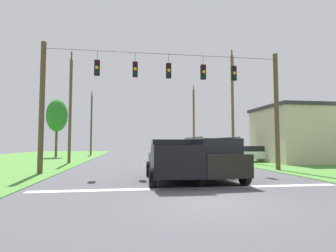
{
  "coord_description": "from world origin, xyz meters",
  "views": [
    {
      "loc": [
        -2.48,
        -7.82,
        1.76
      ],
      "look_at": [
        -0.05,
        8.74,
        2.86
      ],
      "focal_mm": 28.44,
      "sensor_mm": 36.0,
      "label": 1
    }
  ],
  "objects_px": {
    "utility_pole_far_right": "(194,121)",
    "utility_pole_mid_left": "(70,108)",
    "overhead_signal_span": "(167,101)",
    "utility_pole_far_left": "(91,124)",
    "utility_pole_mid_right": "(233,105)",
    "tree_roadside_right": "(57,116)",
    "roadside_store": "(318,134)",
    "distant_car_crossing_white": "(250,154)",
    "suv_black": "(209,158)",
    "pickup_truck": "(171,160)"
  },
  "relations": [
    {
      "from": "utility_pole_far_right",
      "to": "utility_pole_mid_left",
      "type": "relative_size",
      "value": 1.08
    },
    {
      "from": "overhead_signal_span",
      "to": "utility_pole_far_left",
      "type": "bearing_deg",
      "value": 107.8
    },
    {
      "from": "overhead_signal_span",
      "to": "utility_pole_mid_right",
      "type": "distance_m",
      "value": 12.03
    },
    {
      "from": "tree_roadside_right",
      "to": "roadside_store",
      "type": "height_order",
      "value": "tree_roadside_right"
    },
    {
      "from": "utility_pole_mid_right",
      "to": "tree_roadside_right",
      "type": "relative_size",
      "value": 1.51
    },
    {
      "from": "overhead_signal_span",
      "to": "tree_roadside_right",
      "type": "relative_size",
      "value": 2.03
    },
    {
      "from": "distant_car_crossing_white",
      "to": "utility_pole_mid_left",
      "type": "distance_m",
      "value": 17.33
    },
    {
      "from": "utility_pole_mid_right",
      "to": "utility_pole_far_left",
      "type": "height_order",
      "value": "utility_pole_mid_right"
    },
    {
      "from": "utility_pole_mid_left",
      "to": "utility_pole_mid_right",
      "type": "bearing_deg",
      "value": 1.5
    },
    {
      "from": "suv_black",
      "to": "tree_roadside_right",
      "type": "height_order",
      "value": "tree_roadside_right"
    },
    {
      "from": "utility_pole_mid_right",
      "to": "utility_pole_mid_left",
      "type": "bearing_deg",
      "value": -178.5
    },
    {
      "from": "pickup_truck",
      "to": "tree_roadside_right",
      "type": "distance_m",
      "value": 25.99
    },
    {
      "from": "pickup_truck",
      "to": "utility_pole_mid_right",
      "type": "height_order",
      "value": "utility_pole_mid_right"
    },
    {
      "from": "utility_pole_far_left",
      "to": "tree_roadside_right",
      "type": "distance_m",
      "value": 6.85
    },
    {
      "from": "roadside_store",
      "to": "utility_pole_mid_left",
      "type": "bearing_deg",
      "value": 175.38
    },
    {
      "from": "overhead_signal_span",
      "to": "utility_pole_mid_right",
      "type": "xyz_separation_m",
      "value": [
        7.95,
        8.94,
        1.23
      ]
    },
    {
      "from": "pickup_truck",
      "to": "tree_roadside_right",
      "type": "relative_size",
      "value": 0.73
    },
    {
      "from": "tree_roadside_right",
      "to": "utility_pole_mid_left",
      "type": "bearing_deg",
      "value": -70.01
    },
    {
      "from": "distant_car_crossing_white",
      "to": "pickup_truck",
      "type": "bearing_deg",
      "value": -129.61
    },
    {
      "from": "utility_pole_mid_left",
      "to": "roadside_store",
      "type": "relative_size",
      "value": 0.91
    },
    {
      "from": "suv_black",
      "to": "utility_pole_mid_left",
      "type": "relative_size",
      "value": 0.48
    },
    {
      "from": "pickup_truck",
      "to": "suv_black",
      "type": "bearing_deg",
      "value": -10.63
    },
    {
      "from": "pickup_truck",
      "to": "utility_pole_far_right",
      "type": "relative_size",
      "value": 0.5
    },
    {
      "from": "tree_roadside_right",
      "to": "utility_pole_far_right",
      "type": "bearing_deg",
      "value": 14.87
    },
    {
      "from": "overhead_signal_span",
      "to": "utility_pole_far_left",
      "type": "distance_m",
      "value": 26.38
    },
    {
      "from": "utility_pole_far_left",
      "to": "tree_roadside_right",
      "type": "bearing_deg",
      "value": -120.77
    },
    {
      "from": "utility_pole_mid_left",
      "to": "utility_pole_far_left",
      "type": "height_order",
      "value": "utility_pole_mid_left"
    },
    {
      "from": "utility_pole_far_right",
      "to": "utility_pole_far_left",
      "type": "relative_size",
      "value": 1.14
    },
    {
      "from": "tree_roadside_right",
      "to": "roadside_store",
      "type": "bearing_deg",
      "value": -24.88
    },
    {
      "from": "distant_car_crossing_white",
      "to": "roadside_store",
      "type": "relative_size",
      "value": 0.39
    },
    {
      "from": "utility_pole_mid_right",
      "to": "tree_roadside_right",
      "type": "height_order",
      "value": "utility_pole_mid_right"
    },
    {
      "from": "overhead_signal_span",
      "to": "suv_black",
      "type": "xyz_separation_m",
      "value": [
        1.44,
        -4.12,
        -3.4
      ]
    },
    {
      "from": "pickup_truck",
      "to": "tree_roadside_right",
      "type": "xyz_separation_m",
      "value": [
        -11.22,
        23.03,
        4.36
      ]
    },
    {
      "from": "tree_roadside_right",
      "to": "pickup_truck",
      "type": "bearing_deg",
      "value": -64.03
    },
    {
      "from": "suv_black",
      "to": "tree_roadside_right",
      "type": "bearing_deg",
      "value": 119.08
    },
    {
      "from": "pickup_truck",
      "to": "utility_pole_mid_right",
      "type": "xyz_separation_m",
      "value": [
        8.28,
        12.73,
        4.72
      ]
    },
    {
      "from": "suv_black",
      "to": "utility_pole_far_right",
      "type": "distance_m",
      "value": 29.48
    },
    {
      "from": "pickup_truck",
      "to": "distant_car_crossing_white",
      "type": "height_order",
      "value": "pickup_truck"
    },
    {
      "from": "utility_pole_far_left",
      "to": "overhead_signal_span",
      "type": "bearing_deg",
      "value": -72.2
    },
    {
      "from": "suv_black",
      "to": "utility_pole_far_left",
      "type": "distance_m",
      "value": 30.96
    },
    {
      "from": "utility_pole_far_right",
      "to": "suv_black",
      "type": "bearing_deg",
      "value": -102.46
    },
    {
      "from": "distant_car_crossing_white",
      "to": "tree_roadside_right",
      "type": "distance_m",
      "value": 24.15
    },
    {
      "from": "roadside_store",
      "to": "pickup_truck",
      "type": "bearing_deg",
      "value": -146.76
    },
    {
      "from": "suv_black",
      "to": "utility_pole_mid_left",
      "type": "bearing_deg",
      "value": 125.72
    },
    {
      "from": "pickup_truck",
      "to": "utility_pole_far_left",
      "type": "height_order",
      "value": "utility_pole_far_left"
    },
    {
      "from": "utility_pole_mid_right",
      "to": "distant_car_crossing_white",
      "type": "bearing_deg",
      "value": -46.41
    },
    {
      "from": "pickup_truck",
      "to": "distant_car_crossing_white",
      "type": "xyz_separation_m",
      "value": [
        9.49,
        11.46,
        -0.18
      ]
    },
    {
      "from": "distant_car_crossing_white",
      "to": "roadside_store",
      "type": "height_order",
      "value": "roadside_store"
    },
    {
      "from": "suv_black",
      "to": "distant_car_crossing_white",
      "type": "bearing_deg",
      "value": 56.84
    },
    {
      "from": "utility_pole_far_left",
      "to": "suv_black",
      "type": "bearing_deg",
      "value": -71.99
    }
  ]
}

